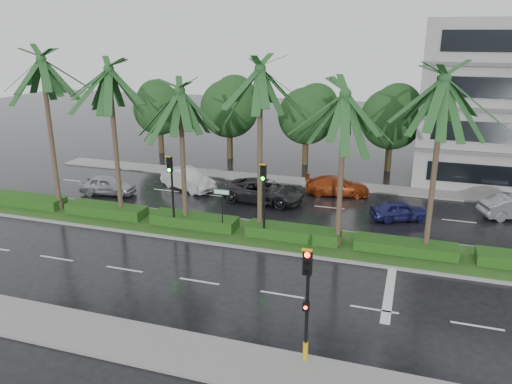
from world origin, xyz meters
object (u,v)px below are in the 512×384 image
(signal_median_left, at_px, (171,181))
(street_sign, at_px, (222,200))
(car_blue, at_px, (400,210))
(car_white, at_px, (188,179))
(signal_near, at_px, (307,301))
(car_darkgrey, at_px, (264,191))
(car_red, at_px, (337,186))
(car_silver, at_px, (108,185))

(signal_median_left, height_order, street_sign, signal_median_left)
(car_blue, bearing_deg, car_white, 60.86)
(signal_near, xyz_separation_m, car_darkgrey, (-6.50, 16.20, -1.74))
(signal_near, xyz_separation_m, car_blue, (2.50, 15.52, -1.89))
(car_blue, bearing_deg, street_sign, 97.82)
(car_darkgrey, height_order, car_blue, car_darkgrey)
(signal_median_left, bearing_deg, street_sign, 3.47)
(street_sign, height_order, car_red, street_sign)
(signal_near, xyz_separation_m, signal_median_left, (-10.00, 9.69, 0.49))
(car_darkgrey, distance_m, car_red, 5.46)
(signal_near, distance_m, street_sign, 12.11)
(car_white, xyz_separation_m, car_blue, (15.11, -1.65, -0.15))
(street_sign, bearing_deg, car_white, 127.54)
(car_white, relative_size, car_darkgrey, 0.83)
(street_sign, bearing_deg, signal_near, -54.66)
(signal_near, bearing_deg, car_darkgrey, 111.87)
(signal_median_left, distance_m, car_red, 12.72)
(car_white, bearing_deg, car_red, -53.87)
(car_darkgrey, distance_m, car_blue, 9.03)
(signal_near, relative_size, car_red, 0.97)
(car_blue, bearing_deg, car_red, 27.12)
(street_sign, height_order, car_blue, street_sign)
(car_silver, xyz_separation_m, car_white, (4.89, 2.84, 0.08))
(car_red, bearing_deg, car_blue, -140.04)
(car_blue, bearing_deg, car_silver, 70.50)
(car_silver, bearing_deg, signal_near, -135.29)
(car_white, height_order, car_blue, car_white)
(signal_near, height_order, car_silver, signal_near)
(signal_median_left, relative_size, street_sign, 1.68)
(signal_median_left, relative_size, car_white, 0.95)
(signal_median_left, xyz_separation_m, car_white, (-2.61, 7.48, -2.24))
(car_silver, height_order, car_red, car_silver)
(street_sign, distance_m, car_white, 9.30)
(signal_near, relative_size, street_sign, 1.68)
(signal_near, relative_size, car_blue, 1.22)
(signal_near, height_order, car_blue, signal_near)
(signal_median_left, relative_size, car_blue, 1.22)
(car_silver, bearing_deg, car_blue, -92.57)
(street_sign, relative_size, car_silver, 0.66)
(street_sign, xyz_separation_m, car_blue, (9.50, 5.65, -1.51))
(car_red, bearing_deg, signal_median_left, 130.13)
(car_red, bearing_deg, signal_near, 175.85)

